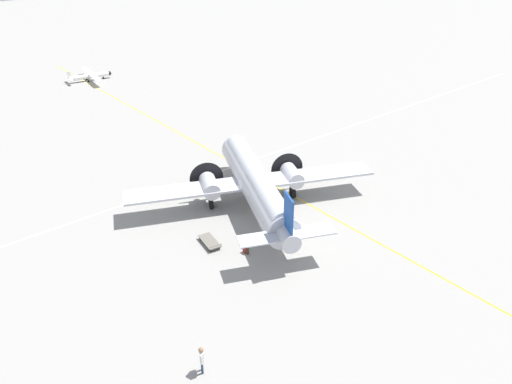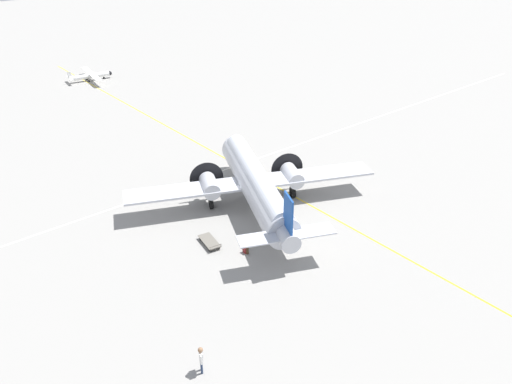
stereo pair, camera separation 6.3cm
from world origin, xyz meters
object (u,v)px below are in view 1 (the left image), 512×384
airliner_main (255,181)px  suitcase_upright_spare (245,250)px  crew_foreground (201,357)px  baggage_cart (210,241)px  light_aircraft_distant (90,76)px  suitcase_near_door (246,249)px

airliner_main → suitcase_upright_spare: size_ratio=37.43×
crew_foreground → suitcase_upright_spare: size_ratio=3.21×
baggage_cart → suitcase_upright_spare: bearing=-141.3°
light_aircraft_distant → suitcase_upright_spare: bearing=-92.9°
suitcase_near_door → suitcase_upright_spare: suitcase_near_door is taller
baggage_cart → light_aircraft_distant: size_ratio=0.27×
airliner_main → suitcase_near_door: 7.41m
crew_foreground → suitcase_near_door: size_ratio=2.78×
crew_foreground → light_aircraft_distant: crew_foreground is taller
crew_foreground → suitcase_upright_spare: bearing=159.8°
baggage_cart → light_aircraft_distant: light_aircraft_distant is taller
airliner_main → suitcase_near_door: (5.02, -4.95, -2.26)m
suitcase_upright_spare → light_aircraft_distant: size_ratio=0.06×
airliner_main → baggage_cart: 7.24m
suitcase_upright_spare → baggage_cart: size_ratio=0.23×
crew_foreground → baggage_cart: 12.67m
airliner_main → crew_foreground: airliner_main is taller
airliner_main → suitcase_near_door: bearing=159.6°
airliner_main → light_aircraft_distant: (-47.39, 4.99, -1.79)m
crew_foreground → airliner_main: bearing=161.6°
suitcase_upright_spare → baggage_cart: 3.03m
crew_foreground → suitcase_near_door: (-7.44, 9.05, -0.81)m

